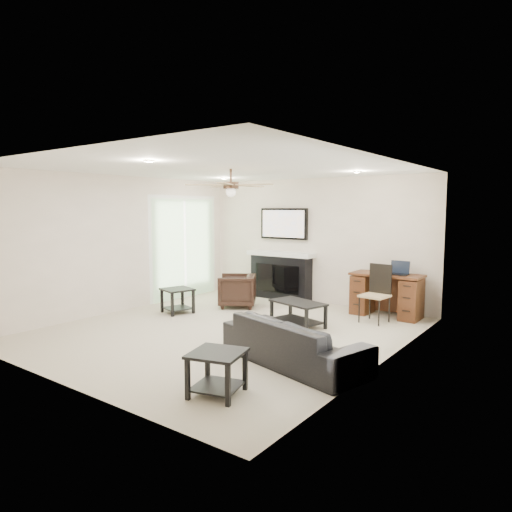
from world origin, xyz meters
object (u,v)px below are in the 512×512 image
Objects in this scene: desk at (386,295)px; fireplace_unit at (280,254)px; coffee_table at (298,314)px; armchair at (237,291)px; sofa at (294,341)px.

fireplace_unit is at bearing 175.44° from desk.
coffee_table is 0.74× the size of desk.
coffee_table is 2.35m from fireplace_unit.
fireplace_unit is 2.43m from desk.
armchair is at bearing -160.02° from desk.
armchair is 0.57× the size of desk.
armchair is 1.79m from coffee_table.
armchair is 1.33m from fireplace_unit.
fireplace_unit is (0.26, 1.14, 0.64)m from armchair.
sofa is 2.16× the size of coffee_table.
fireplace_unit reaches higher than sofa.
fireplace_unit is at bearing -39.59° from sofa.
desk is at bearing 77.19° from armchair.
desk reaches higher than coffee_table.
coffee_table is at bearing 39.28° from armchair.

